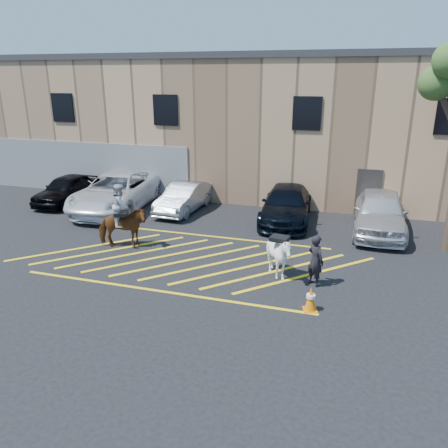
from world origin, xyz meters
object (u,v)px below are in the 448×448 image
(car_white_pickup, at_px, (117,192))
(handler, at_px, (316,260))
(car_black_suv, at_px, (67,189))
(traffic_cone, at_px, (311,299))
(car_silver_sedan, at_px, (184,198))
(car_blue_suv, at_px, (287,204))
(car_white_suv, at_px, (380,212))
(mounted_bay, at_px, (122,222))
(saddled_white, at_px, (279,256))

(car_white_pickup, xyz_separation_m, handler, (10.11, -5.52, -0.05))
(car_black_suv, distance_m, handler, 14.36)
(car_white_pickup, xyz_separation_m, traffic_cone, (10.17, -7.17, -0.51))
(car_silver_sedan, bearing_deg, car_blue_suv, 3.37)
(car_white_suv, distance_m, handler, 6.09)
(car_blue_suv, bearing_deg, traffic_cone, -80.14)
(car_blue_suv, xyz_separation_m, car_white_suv, (3.94, -0.41, 0.12))
(car_white_pickup, bearing_deg, mounted_bay, -62.93)
(car_white_suv, relative_size, traffic_cone, 6.99)
(car_silver_sedan, height_order, car_blue_suv, car_blue_suv)
(handler, height_order, traffic_cone, handler)
(car_white_suv, bearing_deg, car_blue_suv, 174.44)
(saddled_white, bearing_deg, mounted_bay, 171.60)
(saddled_white, distance_m, traffic_cone, 2.26)
(car_white_suv, bearing_deg, car_white_pickup, -178.63)
(handler, bearing_deg, mounted_bay, 30.86)
(car_white_pickup, relative_size, saddled_white, 4.02)
(car_black_suv, bearing_deg, car_silver_sedan, 3.27)
(mounted_bay, bearing_deg, saddled_white, -8.40)
(car_white_pickup, height_order, handler, car_white_pickup)
(car_white_suv, height_order, mounted_bay, mounted_bay)
(traffic_cone, bearing_deg, mounted_bay, 159.55)
(car_black_suv, height_order, car_silver_sedan, car_black_suv)
(car_black_suv, distance_m, mounted_bay, 7.47)
(car_white_suv, bearing_deg, saddled_white, -119.82)
(traffic_cone, bearing_deg, handler, 92.22)
(car_silver_sedan, bearing_deg, traffic_cone, -44.99)
(car_blue_suv, height_order, saddled_white, same)
(mounted_bay, bearing_deg, car_blue_suv, 42.91)
(car_white_suv, height_order, saddled_white, car_white_suv)
(car_white_pickup, distance_m, car_blue_suv, 8.24)
(car_black_suv, bearing_deg, car_white_suv, -0.33)
(car_blue_suv, bearing_deg, car_silver_sedan, 175.64)
(car_black_suv, relative_size, traffic_cone, 5.77)
(car_black_suv, height_order, car_white_suv, car_white_suv)
(car_blue_suv, distance_m, mounted_bay, 7.41)
(car_black_suv, bearing_deg, saddled_white, -25.18)
(car_blue_suv, height_order, car_white_suv, car_white_suv)
(car_white_pickup, relative_size, car_silver_sedan, 1.54)
(mounted_bay, distance_m, traffic_cone, 7.90)
(car_silver_sedan, distance_m, car_blue_suv, 4.95)
(car_white_pickup, xyz_separation_m, saddled_white, (8.94, -5.33, -0.11))
(car_white_pickup, relative_size, car_blue_suv, 1.22)
(car_white_pickup, height_order, car_white_suv, car_white_pickup)
(saddled_white, bearing_deg, handler, -9.46)
(car_blue_suv, height_order, handler, handler)
(mounted_bay, xyz_separation_m, saddled_white, (6.14, -0.91, -0.24))
(car_white_pickup, distance_m, traffic_cone, 12.46)
(saddled_white, height_order, traffic_cone, saddled_white)
(car_blue_suv, bearing_deg, car_white_suv, -10.17)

